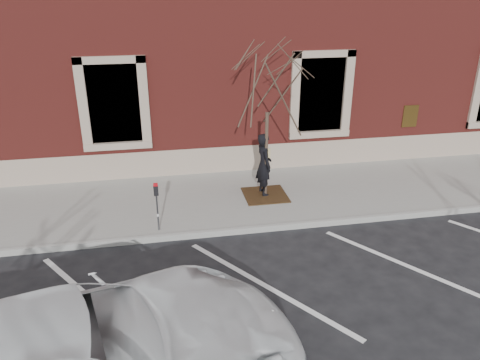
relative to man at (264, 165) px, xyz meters
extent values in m
plane|color=#28282B|center=(-0.86, -1.71, -1.01)|extent=(120.00, 120.00, 0.00)
cube|color=gray|center=(-0.86, 0.04, -0.94)|extent=(40.00, 3.50, 0.15)
cube|color=#9E9E99|center=(-0.86, -1.76, -0.94)|extent=(40.00, 0.12, 0.15)
cube|color=maroon|center=(-0.86, 6.04, 2.99)|extent=(40.00, 8.50, 8.00)
cube|color=tan|center=(-0.86, 1.82, -0.46)|extent=(40.00, 0.06, 0.80)
cube|color=black|center=(-3.86, 1.94, 1.39)|extent=(1.40, 0.30, 2.20)
cube|color=tan|center=(-3.86, 1.77, 0.19)|extent=(1.90, 0.20, 0.20)
cube|color=black|center=(2.14, 1.94, 1.39)|extent=(1.40, 0.30, 2.20)
cube|color=tan|center=(2.14, 1.77, 0.19)|extent=(1.90, 0.20, 0.20)
imported|color=black|center=(0.00, 0.00, 0.00)|extent=(0.48, 0.67, 1.73)
cylinder|color=#595B60|center=(-2.87, -1.51, -0.41)|extent=(0.04, 0.04, 0.90)
cube|color=black|center=(-2.87, -1.51, 0.16)|extent=(0.11, 0.08, 0.23)
cube|color=red|center=(-2.87, -1.51, 0.30)|extent=(0.10, 0.08, 0.05)
cube|color=white|center=(-2.87, -1.55, -0.46)|extent=(0.05, 0.00, 0.06)
cube|color=#442E16|center=(0.03, -0.11, -0.85)|extent=(1.15, 1.15, 0.03)
cylinder|color=#503830|center=(0.03, -0.11, 0.30)|extent=(0.09, 0.09, 2.32)
camera|label=1|loc=(-2.76, -11.32, 4.55)|focal=35.00mm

